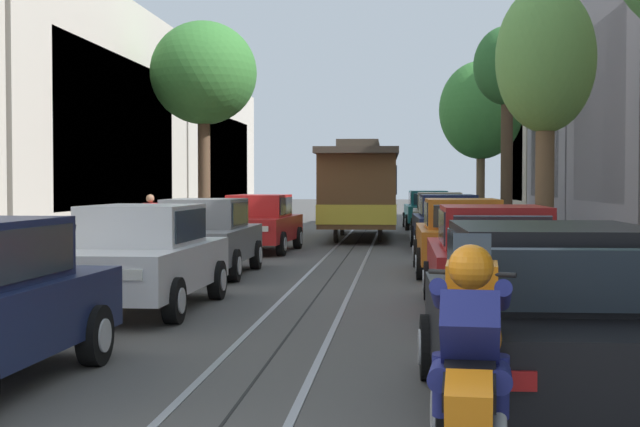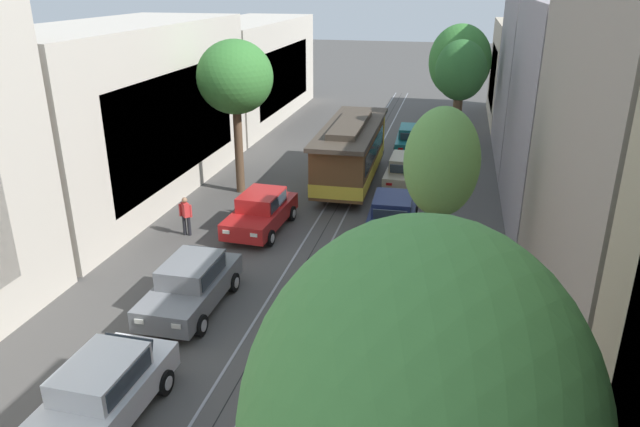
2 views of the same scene
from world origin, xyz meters
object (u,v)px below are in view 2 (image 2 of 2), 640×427
object	(u,v)px
parked_car_navy_fourth_right	(392,214)
street_tree_kerb_right_second	(441,166)
cable_car_trolley	(350,154)
parked_car_red_second_right	(327,427)
street_tree_kerb_right_fourth	(460,62)
parked_car_orange_mid_right	(366,294)
street_tree_kerb_right_mid	(460,76)
street_tree_kerb_left_second	(235,78)
parked_car_beige_fifth_right	(406,171)
pedestrian_crossing_far	(186,214)
parked_car_grey_mid_left	(191,285)
parked_car_white_second_left	(100,394)
parked_car_red_fourth_left	(261,212)
parked_car_teal_sixth_right	(412,139)

from	to	relation	value
parked_car_navy_fourth_right	street_tree_kerb_right_second	world-z (taller)	street_tree_kerb_right_second
cable_car_trolley	parked_car_red_second_right	bearing A→B (deg)	-81.20
street_tree_kerb_right_second	street_tree_kerb_right_fourth	distance (m)	19.87
parked_car_orange_mid_right	parked_car_navy_fourth_right	bearing A→B (deg)	89.71
street_tree_kerb_right_mid	street_tree_kerb_left_second	bearing A→B (deg)	-169.47
parked_car_navy_fourth_right	street_tree_kerb_right_fourth	xyz separation A→B (m)	(2.14, 14.46, 4.24)
parked_car_beige_fifth_right	pedestrian_crossing_far	world-z (taller)	pedestrian_crossing_far
parked_car_navy_fourth_right	street_tree_kerb_right_fourth	distance (m)	15.22
parked_car_navy_fourth_right	pedestrian_crossing_far	world-z (taller)	pedestrian_crossing_far
parked_car_navy_fourth_right	pedestrian_crossing_far	size ratio (longest dim) A/B	2.74
street_tree_kerb_right_fourth	pedestrian_crossing_far	world-z (taller)	street_tree_kerb_right_fourth
parked_car_grey_mid_left	parked_car_navy_fourth_right	bearing A→B (deg)	53.75
parked_car_white_second_left	cable_car_trolley	world-z (taller)	cable_car_trolley
parked_car_beige_fifth_right	pedestrian_crossing_far	bearing A→B (deg)	-134.77
parked_car_white_second_left	parked_car_red_fourth_left	size ratio (longest dim) A/B	0.99
parked_car_grey_mid_left	street_tree_kerb_right_mid	world-z (taller)	street_tree_kerb_right_mid
parked_car_red_second_right	parked_car_teal_sixth_right	xyz separation A→B (m)	(-0.25, 24.70, 0.00)
parked_car_red_second_right	pedestrian_crossing_far	distance (m)	13.12
parked_car_orange_mid_right	street_tree_kerb_right_fourth	world-z (taller)	street_tree_kerb_right_fourth
parked_car_navy_fourth_right	street_tree_kerb_right_mid	xyz separation A→B (m)	(2.22, 5.17, 4.81)
parked_car_teal_sixth_right	street_tree_kerb_right_second	bearing A→B (deg)	-83.26
parked_car_red_fourth_left	parked_car_orange_mid_right	bearing A→B (deg)	-47.82
street_tree_kerb_left_second	street_tree_kerb_right_mid	xyz separation A→B (m)	(9.92, 1.84, 0.19)
parked_car_white_second_left	parked_car_navy_fourth_right	xyz separation A→B (m)	(5.22, 12.63, 0.00)
street_tree_kerb_left_second	street_tree_kerb_right_fourth	xyz separation A→B (m)	(9.84, 11.13, -0.38)
parked_car_white_second_left	cable_car_trolley	size ratio (longest dim) A/B	0.48
street_tree_kerb_right_second	pedestrian_crossing_far	size ratio (longest dim) A/B	3.92
parked_car_teal_sixth_right	street_tree_kerb_left_second	world-z (taller)	street_tree_kerb_left_second
parked_car_navy_fourth_right	pedestrian_crossing_far	bearing A→B (deg)	-165.03
parked_car_white_second_left	parked_car_teal_sixth_right	bearing A→B (deg)	78.56
parked_car_red_second_right	cable_car_trolley	distance (m)	18.06
parked_car_red_fourth_left	parked_car_orange_mid_right	xyz separation A→B (m)	(5.20, -5.74, 0.00)
parked_car_white_second_left	street_tree_kerb_left_second	world-z (taller)	street_tree_kerb_left_second
parked_car_beige_fifth_right	parked_car_teal_sixth_right	size ratio (longest dim) A/B	0.99
parked_car_red_second_right	parked_car_beige_fifth_right	distance (m)	18.43
parked_car_beige_fifth_right	street_tree_kerb_right_second	bearing A→B (deg)	-80.63
parked_car_white_second_left	parked_car_red_fourth_left	bearing A→B (deg)	90.05
parked_car_red_second_right	parked_car_orange_mid_right	xyz separation A→B (m)	(-0.08, 5.83, 0.00)
cable_car_trolley	street_tree_kerb_right_second	bearing A→B (deg)	-66.82
parked_car_orange_mid_right	parked_car_grey_mid_left	bearing A→B (deg)	-172.96
parked_car_white_second_left	parked_car_red_fourth_left	distance (m)	11.67
street_tree_kerb_right_mid	street_tree_kerb_right_second	bearing A→B (deg)	-91.89
parked_car_teal_sixth_right	parked_car_navy_fourth_right	bearing A→B (deg)	-89.03
parked_car_red_fourth_left	parked_car_orange_mid_right	world-z (taller)	same
parked_car_white_second_left	cable_car_trolley	bearing A→B (deg)	82.03
parked_car_orange_mid_right	cable_car_trolley	world-z (taller)	cable_car_trolley
parked_car_red_second_right	parked_car_orange_mid_right	distance (m)	5.83
parked_car_beige_fifth_right	cable_car_trolley	world-z (taller)	cable_car_trolley
street_tree_kerb_right_fourth	pedestrian_crossing_far	bearing A→B (deg)	-121.39
parked_car_red_second_right	street_tree_kerb_right_fourth	distance (m)	27.39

